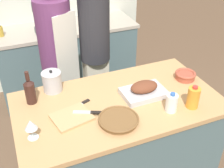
{
  "coord_description": "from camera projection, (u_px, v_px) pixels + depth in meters",
  "views": [
    {
      "loc": [
        -0.7,
        -1.57,
        2.22
      ],
      "look_at": [
        0.0,
        0.13,
        1.02
      ],
      "focal_mm": 45.0,
      "sensor_mm": 36.0,
      "label": 1
    }
  ],
  "objects": [
    {
      "name": "wine_glass_left",
      "position": [
        31.0,
        125.0,
        1.76
      ],
      "size": [
        0.08,
        0.08,
        0.15
      ],
      "color": "silver",
      "rests_on": "kitchen_island"
    },
    {
      "name": "back_counter",
      "position": [
        68.0,
        60.0,
        3.68
      ],
      "size": [
        1.76,
        0.6,
        0.93
      ],
      "color": "#4C666B",
      "rests_on": "ground_plane"
    },
    {
      "name": "stand_mixer",
      "position": [
        42.0,
        21.0,
        3.19
      ],
      "size": [
        0.18,
        0.14,
        0.35
      ],
      "color": "#333842",
      "rests_on": "back_counter"
    },
    {
      "name": "condiment_bottle_short",
      "position": [
        102.0,
        19.0,
        3.45
      ],
      "size": [
        0.06,
        0.06,
        0.15
      ],
      "color": "#B28E2D",
      "rests_on": "back_counter"
    },
    {
      "name": "wine_bottle_green",
      "position": [
        30.0,
        91.0,
        2.08
      ],
      "size": [
        0.08,
        0.08,
        0.27
      ],
      "color": "#381E19",
      "rests_on": "kitchen_island"
    },
    {
      "name": "mixing_bowl",
      "position": [
        185.0,
        75.0,
        2.39
      ],
      "size": [
        0.18,
        0.18,
        0.07
      ],
      "color": "#A84C38",
      "rests_on": "kitchen_island"
    },
    {
      "name": "roasting_pan",
      "position": [
        144.0,
        90.0,
        2.19
      ],
      "size": [
        0.34,
        0.23,
        0.12
      ],
      "color": "#BCBCC1",
      "rests_on": "kitchen_island"
    },
    {
      "name": "cutting_board",
      "position": [
        72.0,
        117.0,
        1.98
      ],
      "size": [
        0.3,
        0.27,
        0.02
      ],
      "color": "tan",
      "rests_on": "kitchen_island"
    },
    {
      "name": "wicker_basket",
      "position": [
        118.0,
        120.0,
        1.93
      ],
      "size": [
        0.29,
        0.29,
        0.04
      ],
      "color": "brown",
      "rests_on": "kitchen_island"
    },
    {
      "name": "juice_jug",
      "position": [
        193.0,
        97.0,
        2.04
      ],
      "size": [
        0.09,
        0.09,
        0.18
      ],
      "color": "orange",
      "rests_on": "kitchen_island"
    },
    {
      "name": "knife_chef",
      "position": [
        88.0,
        112.0,
        2.0
      ],
      "size": [
        0.2,
        0.11,
        0.01
      ],
      "color": "#B7B7BC",
      "rests_on": "cutting_board"
    },
    {
      "name": "condiment_bottle_tall",
      "position": [
        0.0,
        31.0,
        3.16
      ],
      "size": [
        0.06,
        0.06,
        0.13
      ],
      "color": "#B28E2D",
      "rests_on": "back_counter"
    },
    {
      "name": "person_cook_guest",
      "position": [
        95.0,
        46.0,
        2.81
      ],
      "size": [
        0.3,
        0.3,
        1.78
      ],
      "rotation": [
        0.0,
        0.0,
        0.03
      ],
      "color": "beige",
      "rests_on": "ground_plane"
    },
    {
      "name": "person_cook_aproned",
      "position": [
        57.0,
        55.0,
        2.77
      ],
      "size": [
        0.36,
        0.38,
        1.7
      ],
      "rotation": [
        0.0,
        0.0,
        0.49
      ],
      "color": "beige",
      "rests_on": "ground_plane"
    },
    {
      "name": "knife_paring",
      "position": [
        81.0,
        104.0,
        2.11
      ],
      "size": [
        0.17,
        0.08,
        0.01
      ],
      "color": "#B7B7BC",
      "rests_on": "kitchen_island"
    },
    {
      "name": "kitchen_island",
      "position": [
        118.0,
        145.0,
        2.4
      ],
      "size": [
        1.57,
        0.87,
        0.94
      ],
      "color": "#4C666B",
      "rests_on": "ground_plane"
    },
    {
      "name": "milk_jug",
      "position": [
        172.0,
        103.0,
        2.01
      ],
      "size": [
        0.08,
        0.08,
        0.15
      ],
      "color": "white",
      "rests_on": "kitchen_island"
    },
    {
      "name": "stock_pot",
      "position": [
        52.0,
        82.0,
        2.23
      ],
      "size": [
        0.16,
        0.16,
        0.19
      ],
      "color": "#B7B7BC",
      "rests_on": "kitchen_island"
    }
  ]
}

